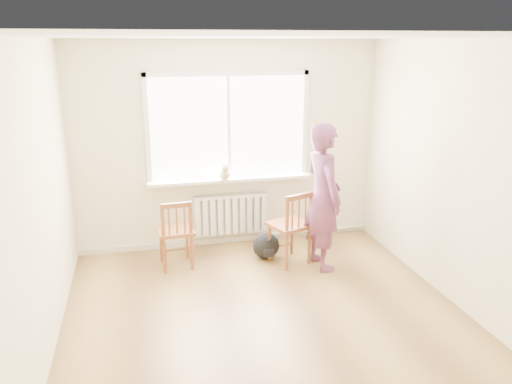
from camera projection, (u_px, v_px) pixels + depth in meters
floor at (272, 328)px, 4.82m from camera, size 4.50×4.50×0.00m
ceiling at (276, 37)px, 4.04m from camera, size 4.50×4.50×0.00m
back_wall at (228, 146)px, 6.53m from camera, size 4.00×0.01×2.70m
window at (228, 123)px, 6.42m from camera, size 2.12×0.05×1.42m
windowsill at (230, 179)px, 6.55m from camera, size 2.15×0.22×0.04m
radiator at (231, 214)px, 6.71m from camera, size 1.00×0.12×0.55m
heating_pipe at (317, 230)px, 7.12m from camera, size 1.40×0.04×0.04m
baseboard at (230, 239)px, 6.89m from camera, size 4.00×0.03×0.08m
chair_left at (176, 234)px, 6.01m from camera, size 0.46×0.44×0.87m
chair_right at (292, 228)px, 6.11m from camera, size 0.59×0.57×0.94m
person at (323, 197)px, 5.93m from camera, size 0.49×0.69×1.77m
cat at (224, 172)px, 6.41m from camera, size 0.17×0.38×0.25m
backpack at (266, 246)px, 6.35m from camera, size 0.37×0.29×0.34m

